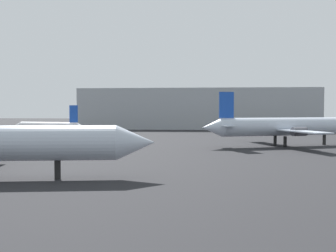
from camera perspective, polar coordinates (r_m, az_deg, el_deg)
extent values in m
cone|color=#B2BCCC|center=(38.29, -4.90, -2.51)|extent=(4.37, 4.07, 3.52)
cube|color=black|center=(39.53, -16.37, -6.37)|extent=(0.59, 0.59, 1.86)
cylinder|color=#B2BCCC|center=(75.68, 17.47, -0.08)|extent=(26.23, 12.22, 3.46)
cone|color=#B2BCCC|center=(68.78, 6.69, -0.23)|extent=(4.75, 4.54, 3.46)
cube|color=#B2BCCC|center=(75.00, 16.60, -0.49)|extent=(11.99, 25.71, 0.21)
cube|color=#B2BCCC|center=(69.65, 8.48, 0.08)|extent=(4.47, 7.67, 0.14)
cube|color=#1947B2|center=(69.78, 8.84, 3.17)|extent=(2.74, 1.20, 4.76)
cylinder|color=#4C4C54|center=(79.68, 15.23, -0.44)|extent=(3.02, 2.38, 1.58)
cylinder|color=#4C4C54|center=(71.28, 19.23, -0.81)|extent=(3.02, 2.38, 1.58)
cube|color=black|center=(80.71, 22.57, -1.96)|extent=(0.56, 0.56, 2.03)
cube|color=black|center=(76.65, 15.90, -2.09)|extent=(0.56, 0.56, 2.03)
cube|color=black|center=(73.66, 17.30, -2.28)|extent=(0.56, 0.56, 2.03)
cylinder|color=white|center=(98.12, -17.68, -0.09)|extent=(16.52, 6.86, 2.31)
cone|color=white|center=(104.37, -21.76, 0.00)|extent=(3.08, 2.93, 2.31)
cone|color=white|center=(92.43, -13.08, -0.18)|extent=(3.08, 2.93, 2.31)
cube|color=white|center=(97.62, -17.30, -0.30)|extent=(8.95, 21.49, 0.17)
cube|color=white|center=(93.35, -13.90, -0.02)|extent=(3.30, 6.18, 0.11)
cube|color=#1947B2|center=(93.48, -14.10, 1.80)|extent=(2.23, 0.84, 4.11)
cylinder|color=#4C4C54|center=(94.78, -19.07, -0.47)|extent=(2.39, 1.82, 1.27)
cylinder|color=#4C4C54|center=(101.15, -16.08, -0.26)|extent=(2.39, 1.82, 1.27)
cube|color=black|center=(101.62, -19.99, -1.16)|extent=(0.44, 0.44, 1.67)
cube|color=black|center=(96.60, -17.81, -1.31)|extent=(0.44, 0.44, 1.67)
cube|color=black|center=(98.81, -16.78, -1.21)|extent=(0.44, 0.44, 1.67)
cube|color=#999EA3|center=(145.81, 4.44, 2.59)|extent=(86.15, 27.74, 14.77)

